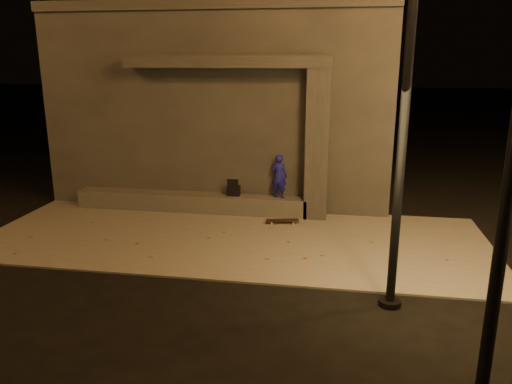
% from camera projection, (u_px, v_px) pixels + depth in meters
% --- Properties ---
extents(ground, '(120.00, 120.00, 0.00)m').
position_uv_depth(ground, '(211.00, 276.00, 9.14)').
color(ground, black).
rests_on(ground, ground).
extents(sidewalk, '(11.00, 4.40, 0.04)m').
position_uv_depth(sidewalk, '(234.00, 238.00, 11.04)').
color(sidewalk, slate).
rests_on(sidewalk, ground).
extents(building, '(9.00, 5.10, 5.22)m').
position_uv_depth(building, '(231.00, 101.00, 14.80)').
color(building, '#363431').
rests_on(building, ground).
extents(ledge, '(6.00, 0.55, 0.45)m').
position_uv_depth(ledge, '(191.00, 202.00, 12.88)').
color(ledge, '#4E4D47').
rests_on(ledge, sidewalk).
extents(column, '(0.55, 0.55, 3.60)m').
position_uv_depth(column, '(317.00, 145.00, 11.95)').
color(column, '#363431').
rests_on(column, sidewalk).
extents(canopy, '(5.00, 0.70, 0.28)m').
position_uv_depth(canopy, '(227.00, 62.00, 11.85)').
color(canopy, '#363431').
rests_on(canopy, column).
extents(skateboarder, '(0.45, 0.35, 1.10)m').
position_uv_depth(skateboarder, '(279.00, 176.00, 12.31)').
color(skateboarder, '#19189C').
rests_on(skateboarder, ledge).
extents(backpack, '(0.32, 0.21, 0.44)m').
position_uv_depth(backpack, '(234.00, 190.00, 12.60)').
color(backpack, black).
rests_on(backpack, ledge).
extents(skateboard, '(0.80, 0.35, 0.09)m').
position_uv_depth(skateboard, '(282.00, 221.00, 11.91)').
color(skateboard, black).
rests_on(skateboard, sidewalk).
extents(street_lamp_0, '(0.36, 0.36, 6.62)m').
position_uv_depth(street_lamp_0, '(408.00, 65.00, 7.08)').
color(street_lamp_0, black).
rests_on(street_lamp_0, ground).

